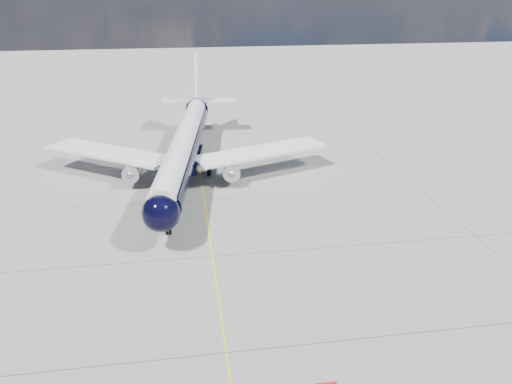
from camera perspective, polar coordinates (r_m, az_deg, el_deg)
ground at (r=71.30m, az=-6.15°, el=0.73°), size 320.00×320.00×0.00m
taxiway_centerline at (r=66.70m, az=-5.92°, el=-0.88°), size 0.16×160.00×0.01m
main_airliner at (r=74.11m, az=-8.12°, el=5.36°), size 42.73×52.39×15.15m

